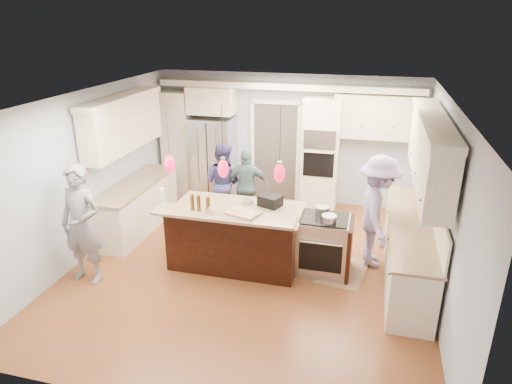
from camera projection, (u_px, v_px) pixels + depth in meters
ground_plane at (251, 266)px, 7.39m from camera, size 6.00×6.00×0.00m
room_shell at (250, 158)px, 6.73m from camera, size 5.54×6.04×2.72m
refrigerator at (213, 159)px, 9.81m from camera, size 0.90×0.70×1.80m
oven_column at (321, 155)px, 9.20m from camera, size 0.72×0.69×2.30m
back_upper_cabinets at (250, 124)px, 9.45m from camera, size 5.30×0.61×2.54m
right_counter_run at (416, 214)px, 6.71m from camera, size 0.64×3.10×2.51m
left_cabinets at (132, 176)px, 8.30m from camera, size 0.64×2.30×2.51m
kitchen_island at (237, 235)px, 7.34m from camera, size 2.10×1.46×1.12m
island_range at (325, 245)px, 7.09m from camera, size 0.82×0.71×0.92m
pendant_lights at (223, 168)px, 6.33m from camera, size 1.75×0.15×1.03m
person_bar_end at (82, 225)px, 6.70m from camera, size 0.70×0.49×1.83m
person_far_left at (223, 182)px, 8.78m from camera, size 0.88×0.75×1.56m
person_far_right at (247, 186)px, 8.68m from camera, size 0.93×0.55×1.48m
person_range_side at (377, 212)px, 7.15m from camera, size 0.81×1.25×1.82m
floor_rug at (342, 272)px, 7.21m from camera, size 0.83×1.09×0.01m
water_bottle at (163, 198)px, 6.73m from camera, size 0.07×0.07×0.30m
beer_bottle_a at (192, 202)px, 6.66m from camera, size 0.07×0.07×0.24m
beer_bottle_b at (199, 203)px, 6.63m from camera, size 0.07×0.07×0.24m
beer_bottle_c at (208, 205)px, 6.56m from camera, size 0.08×0.08×0.24m
drink_can at (207, 211)px, 6.52m from camera, size 0.08×0.08×0.12m
cutting_board at (243, 213)px, 6.55m from camera, size 0.54×0.45×0.04m
pot_large at (323, 210)px, 7.03m from camera, size 0.21×0.21×0.12m
pot_small at (329, 219)px, 6.75m from camera, size 0.22×0.22×0.11m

